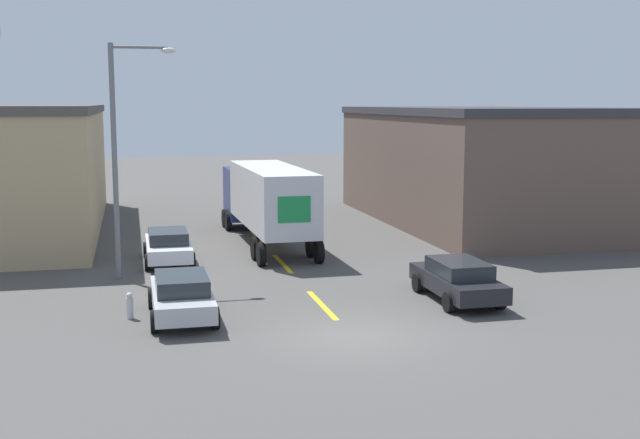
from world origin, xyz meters
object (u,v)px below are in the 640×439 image
Objects in this scene: parked_car_left_far at (168,245)px; street_lamp at (121,146)px; parked_car_right_near at (458,279)px; semi_truck at (266,197)px; fire_hydrant at (130,306)px; parked_car_left_near at (182,295)px.

parked_car_left_far is 0.52× the size of street_lamp.
parked_car_left_far is at bearing 136.37° from parked_car_right_near.
semi_truck is 13.57m from parked_car_right_near.
fire_hydrant is (-6.39, -12.55, -1.82)m from semi_truck.
parked_car_left_near is 1.00× the size of parked_car_right_near.
parked_car_left_far and parked_car_right_near have the same top height.
parked_car_right_near is at bearing -71.88° from semi_truck.
street_lamp reaches higher than fire_hydrant.
parked_car_left_near is 0.52× the size of street_lamp.
street_lamp is (-6.53, -6.54, 2.84)m from semi_truck.
semi_truck is 13.83m from parked_car_left_near.
street_lamp is at bearing 150.64° from parked_car_right_near.
parked_car_right_near is at bearing -29.36° from street_lamp.
parked_car_left_near is 7.87m from street_lamp.
fire_hydrant is at bearing -88.61° from street_lamp.
parked_car_left_near reaches higher than fire_hydrant.
fire_hydrant is (-10.85, 0.18, -0.33)m from parked_car_right_near.
semi_truck is 2.75× the size of parked_car_right_near.
semi_truck reaches higher than parked_car_right_near.
semi_truck reaches higher than parked_car_left_far.
parked_car_left_near is at bearing -179.03° from parked_car_right_near.
fire_hydrant is at bearing 168.13° from parked_car_left_near.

